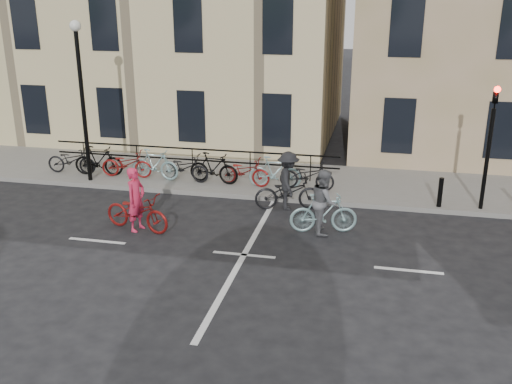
% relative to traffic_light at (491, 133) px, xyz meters
% --- Properties ---
extents(ground, '(120.00, 120.00, 0.00)m').
position_rel_traffic_light_xyz_m(ground, '(-6.20, -4.34, -2.45)').
color(ground, black).
rests_on(ground, ground).
extents(sidewalk, '(46.00, 4.00, 0.15)m').
position_rel_traffic_light_xyz_m(sidewalk, '(-10.20, 1.66, -2.38)').
color(sidewalk, slate).
rests_on(sidewalk, ground).
extents(building_west, '(20.00, 10.00, 10.00)m').
position_rel_traffic_light_xyz_m(building_west, '(-15.20, 8.66, 2.70)').
color(building_west, '#CDB58B').
rests_on(building_west, sidewalk).
extents(traffic_light, '(0.18, 0.30, 3.90)m').
position_rel_traffic_light_xyz_m(traffic_light, '(0.00, 0.00, 0.00)').
color(traffic_light, black).
rests_on(traffic_light, sidewalk).
extents(lamp_post, '(0.36, 0.36, 5.28)m').
position_rel_traffic_light_xyz_m(lamp_post, '(-12.70, 0.06, 1.04)').
color(lamp_post, black).
rests_on(lamp_post, sidewalk).
extents(bollard_east, '(0.14, 0.14, 0.90)m').
position_rel_traffic_light_xyz_m(bollard_east, '(-1.20, -0.09, -1.85)').
color(bollard_east, black).
rests_on(bollard_east, sidewalk).
extents(parked_bikes, '(10.40, 1.23, 1.05)m').
position_rel_traffic_light_xyz_m(parked_bikes, '(-9.50, 0.70, -1.81)').
color(parked_bikes, black).
rests_on(parked_bikes, sidewalk).
extents(cyclist_pink, '(2.11, 1.13, 1.79)m').
position_rel_traffic_light_xyz_m(cyclist_pink, '(-9.45, -3.38, -1.83)').
color(cyclist_pink, maroon).
rests_on(cyclist_pink, ground).
extents(cyclist_grey, '(1.91, 0.99, 1.78)m').
position_rel_traffic_light_xyz_m(cyclist_grey, '(-4.43, -2.45, -1.73)').
color(cyclist_grey, '#87ADB0').
rests_on(cyclist_grey, ground).
extents(cyclist_dark, '(2.12, 1.29, 1.78)m').
position_rel_traffic_light_xyz_m(cyclist_dark, '(-5.67, -0.86, -1.75)').
color(cyclist_dark, black).
rests_on(cyclist_dark, ground).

